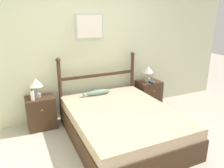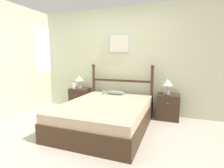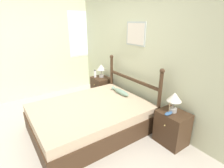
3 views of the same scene
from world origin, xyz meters
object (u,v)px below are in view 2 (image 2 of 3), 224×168
at_px(model_boat, 168,94).
at_px(fish_pillow, 114,93).
at_px(bed, 106,115).
at_px(table_lamp_right, 167,84).
at_px(bottle, 74,85).
at_px(table_lamp_left, 79,79).
at_px(nightstand_right, 168,107).
at_px(nightstand_left, 80,99).

bearing_deg(model_boat, fish_pillow, -179.42).
distance_m(bed, table_lamp_right, 1.52).
xyz_separation_m(bottle, fish_pillow, (1.12, -0.03, -0.11)).
xyz_separation_m(table_lamp_right, bottle, (-2.30, -0.11, -0.14)).
bearing_deg(bed, model_boat, 35.69).
distance_m(table_lamp_left, model_boat, 2.25).
bearing_deg(fish_pillow, table_lamp_left, 170.78).
bearing_deg(table_lamp_right, model_boat, -80.23).
xyz_separation_m(bed, fish_pillow, (-0.11, 0.77, 0.30)).
bearing_deg(fish_pillow, model_boat, 0.58).
xyz_separation_m(nightstand_right, bottle, (-2.33, -0.10, 0.37)).
xyz_separation_m(nightstand_left, table_lamp_right, (2.18, 0.01, 0.52)).
bearing_deg(bottle, nightstand_right, 2.53).
bearing_deg(bed, table_lamp_right, 40.64).
distance_m(bed, nightstand_right, 1.44).
distance_m(nightstand_left, table_lamp_left, 0.52).
xyz_separation_m(table_lamp_left, fish_pillow, (1.03, -0.17, -0.26)).
relative_size(table_lamp_left, table_lamp_right, 1.00).
bearing_deg(nightstand_right, bed, -140.65).
distance_m(bottle, fish_pillow, 1.12).
xyz_separation_m(bed, nightstand_right, (1.11, 0.91, 0.04)).
relative_size(nightstand_left, model_boat, 2.53).
height_order(table_lamp_right, fish_pillow, table_lamp_right).
bearing_deg(model_boat, nightstand_right, 83.39).
bearing_deg(bottle, model_boat, -0.49).
relative_size(nightstand_left, table_lamp_left, 1.68).
bearing_deg(nightstand_right, nightstand_left, 180.00).
height_order(model_boat, fish_pillow, model_boat).
xyz_separation_m(nightstand_right, model_boat, (-0.01, -0.12, 0.31)).
distance_m(table_lamp_left, fish_pillow, 1.08).
bearing_deg(nightstand_left, nightstand_right, 0.00).
bearing_deg(bottle, nightstand_left, 41.88).
distance_m(nightstand_left, table_lamp_right, 2.24).
bearing_deg(bed, fish_pillow, 97.97).
height_order(table_lamp_left, model_boat, table_lamp_left).
distance_m(nightstand_left, fish_pillow, 1.04).
height_order(bed, bottle, bottle).
distance_m(nightstand_right, table_lamp_right, 0.52).
bearing_deg(bottle, fish_pillow, -1.64).
bearing_deg(nightstand_right, fish_pillow, -173.67).
bearing_deg(nightstand_left, table_lamp_right, 0.28).
relative_size(model_boat, fish_pillow, 0.42).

